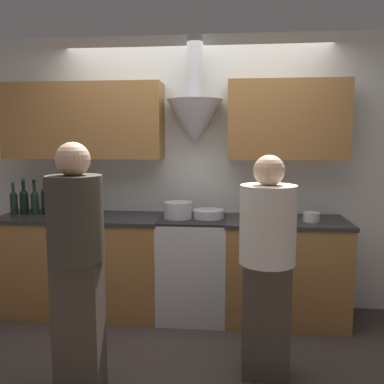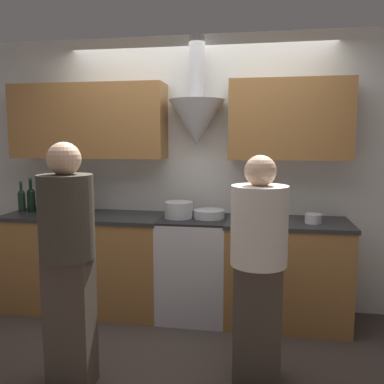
% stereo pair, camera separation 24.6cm
% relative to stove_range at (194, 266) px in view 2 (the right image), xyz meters
% --- Properties ---
extents(ground_plane, '(12.00, 12.00, 0.00)m').
position_rel_stove_range_xyz_m(ground_plane, '(0.00, -0.35, -0.47)').
color(ground_plane, '#423833').
extents(wall_back, '(8.40, 0.51, 2.60)m').
position_rel_stove_range_xyz_m(wall_back, '(-0.08, 0.27, 1.01)').
color(wall_back, silver).
rests_on(wall_back, ground_plane).
extents(counter_left, '(1.52, 0.62, 0.92)m').
position_rel_stove_range_xyz_m(counter_left, '(-1.05, -0.00, -0.00)').
color(counter_left, '#9E6B38').
rests_on(counter_left, ground_plane).
extents(counter_right, '(1.08, 0.62, 0.92)m').
position_rel_stove_range_xyz_m(counter_right, '(0.83, -0.00, -0.00)').
color(counter_right, '#9E6B38').
rests_on(counter_right, ground_plane).
extents(stove_range, '(0.61, 0.60, 0.92)m').
position_rel_stove_range_xyz_m(stove_range, '(0.00, 0.00, 0.00)').
color(stove_range, silver).
rests_on(stove_range, ground_plane).
extents(wine_bottle_0, '(0.07, 0.07, 0.30)m').
position_rel_stove_range_xyz_m(wine_bottle_0, '(-1.73, 0.03, 0.58)').
color(wine_bottle_0, black).
rests_on(wine_bottle_0, counter_left).
extents(wine_bottle_1, '(0.08, 0.08, 0.34)m').
position_rel_stove_range_xyz_m(wine_bottle_1, '(-1.63, 0.04, 0.59)').
color(wine_bottle_1, black).
rests_on(wine_bottle_1, counter_left).
extents(wine_bottle_2, '(0.07, 0.07, 0.33)m').
position_rel_stove_range_xyz_m(wine_bottle_2, '(-1.52, 0.04, 0.58)').
color(wine_bottle_2, black).
rests_on(wine_bottle_2, counter_left).
extents(wine_bottle_3, '(0.07, 0.07, 0.34)m').
position_rel_stove_range_xyz_m(wine_bottle_3, '(-1.42, 0.05, 0.60)').
color(wine_bottle_3, black).
rests_on(wine_bottle_3, counter_left).
extents(wine_bottle_4, '(0.07, 0.07, 0.33)m').
position_rel_stove_range_xyz_m(wine_bottle_4, '(-1.32, 0.04, 0.59)').
color(wine_bottle_4, black).
rests_on(wine_bottle_4, counter_left).
extents(wine_bottle_5, '(0.07, 0.07, 0.33)m').
position_rel_stove_range_xyz_m(wine_bottle_5, '(-1.24, 0.04, 0.59)').
color(wine_bottle_5, black).
rests_on(wine_bottle_5, counter_left).
extents(wine_bottle_6, '(0.08, 0.08, 0.35)m').
position_rel_stove_range_xyz_m(wine_bottle_6, '(-1.14, 0.02, 0.59)').
color(wine_bottle_6, black).
rests_on(wine_bottle_6, counter_left).
extents(wine_bottle_7, '(0.08, 0.08, 0.33)m').
position_rel_stove_range_xyz_m(wine_bottle_7, '(-1.05, 0.05, 0.60)').
color(wine_bottle_7, black).
rests_on(wine_bottle_7, counter_left).
extents(stock_pot, '(0.26, 0.26, 0.15)m').
position_rel_stove_range_xyz_m(stock_pot, '(-0.14, -0.02, 0.53)').
color(stock_pot, silver).
rests_on(stock_pot, stove_range).
extents(mixing_bowl, '(0.28, 0.28, 0.08)m').
position_rel_stove_range_xyz_m(mixing_bowl, '(0.14, 0.01, 0.50)').
color(mixing_bowl, silver).
rests_on(mixing_bowl, stove_range).
extents(orange_fruit, '(0.07, 0.07, 0.07)m').
position_rel_stove_range_xyz_m(orange_fruit, '(0.60, 0.14, 0.49)').
color(orange_fruit, orange).
rests_on(orange_fruit, counter_right).
extents(saucepan, '(0.14, 0.14, 0.08)m').
position_rel_stove_range_xyz_m(saucepan, '(1.04, -0.06, 0.50)').
color(saucepan, silver).
rests_on(saucepan, counter_right).
extents(chefs_knife, '(0.27, 0.13, 0.01)m').
position_rel_stove_range_xyz_m(chefs_knife, '(0.57, -0.12, 0.46)').
color(chefs_knife, silver).
rests_on(chefs_knife, counter_right).
extents(person_foreground_left, '(0.35, 0.35, 1.62)m').
position_rel_stove_range_xyz_m(person_foreground_left, '(-0.62, -1.21, 0.42)').
color(person_foreground_left, '#473D33').
rests_on(person_foreground_left, ground_plane).
extents(person_foreground_right, '(0.37, 0.37, 1.53)m').
position_rel_stove_range_xyz_m(person_foreground_right, '(0.59, -0.93, 0.37)').
color(person_foreground_right, '#473D33').
rests_on(person_foreground_right, ground_plane).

